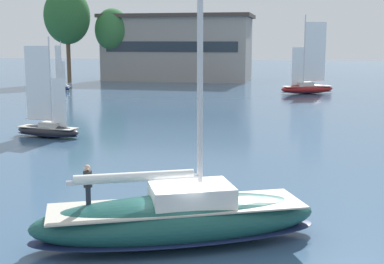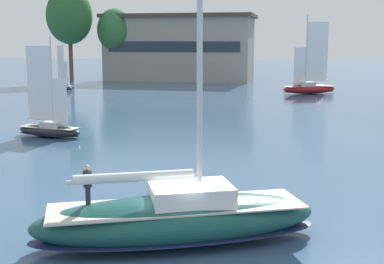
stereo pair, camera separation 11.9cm
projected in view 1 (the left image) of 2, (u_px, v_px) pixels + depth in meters
name	position (u px, v px, depth m)	size (l,w,h in m)	color
ground_plane	(177.00, 243.00, 21.50)	(400.00, 400.00, 0.00)	#385675
waterfront_building	(178.00, 47.00, 107.58)	(29.72, 14.32, 13.03)	gray
tree_shore_left	(113.00, 30.00, 104.56)	(6.87, 6.87, 14.15)	brown
tree_shore_right	(67.00, 16.00, 100.68)	(8.65, 8.65, 17.80)	brown
sailboat_main	(178.00, 217.00, 21.32)	(11.94, 7.66, 15.95)	#194C47
sailboat_moored_near_marina	(61.00, 86.00, 86.71)	(5.34, 4.99, 7.88)	navy
sailboat_moored_mid_channel	(307.00, 87.00, 80.91)	(8.73, 5.90, 11.75)	maroon
sailboat_moored_far_slip	(48.00, 129.00, 44.82)	(6.24, 2.69, 8.33)	#232328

